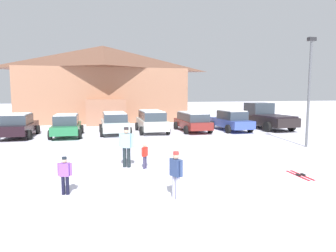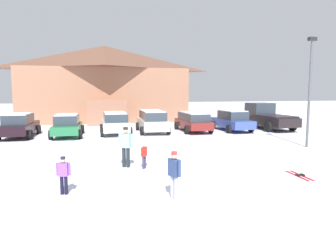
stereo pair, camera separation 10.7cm
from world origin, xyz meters
name	(u,v)px [view 2 (the right image)]	position (x,y,z in m)	size (l,w,h in m)	color
ground	(241,215)	(0.00, 0.00, 0.00)	(160.00, 160.00, 0.00)	white
ski_lodge	(105,83)	(-2.05, 27.40, 4.10)	(17.34, 11.58, 8.09)	#A06C50
parked_black_sedan	(19,125)	(-8.41, 15.72, 0.83)	(2.23, 4.60, 1.64)	black
parked_green_coupe	(67,125)	(-5.22, 15.19, 0.80)	(2.18, 4.39, 1.57)	#247141
parked_silver_wagon	(115,122)	(-1.91, 15.59, 0.87)	(2.23, 4.07, 1.61)	#B4C7C1
parked_white_suv	(152,121)	(0.92, 15.83, 0.91)	(2.32, 4.80, 1.68)	white
parked_maroon_van	(193,121)	(4.13, 15.58, 0.83)	(2.17, 4.68, 1.51)	maroon
parked_blue_hatchback	(232,120)	(7.27, 15.20, 0.83)	(2.19, 4.65, 1.65)	#374EA3
pickup_truck	(266,117)	(10.67, 15.74, 1.00)	(2.71, 5.79, 2.15)	black
skier_child_in_red_jacket	(144,154)	(-1.57, 5.17, 0.59)	(0.28, 0.31, 1.05)	#393656
skier_child_in_purple_jacket	(64,173)	(-4.46, 2.75, 0.66)	(0.42, 0.22, 1.16)	black
skier_teen_in_navy_coat	(174,172)	(-1.33, 1.51, 0.79)	(0.33, 0.48, 1.41)	#A7A8C4
skier_adult_in_blue_parka	(126,145)	(-2.25, 5.61, 0.94)	(0.57, 0.39, 1.67)	#1E282D
pair_of_skis	(299,175)	(3.82, 2.67, 0.02)	(0.36, 1.38, 0.08)	red
lamp_post	(310,87)	(8.17, 7.63, 3.38)	(0.44, 0.24, 6.06)	#515459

